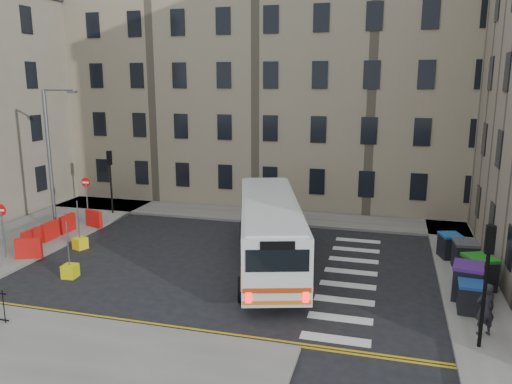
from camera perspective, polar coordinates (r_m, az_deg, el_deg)
The scene contains 20 objects.
ground at distance 23.94m, azimuth 1.02°, elevation -8.53°, with size 120.00×120.00×0.00m, color black.
pavement_north at distance 33.47m, azimuth -5.33°, elevation -2.29°, with size 36.00×3.20×0.15m, color slate.
pavement_east at distance 27.27m, azimuth 22.02°, elevation -6.64°, with size 2.40×26.00×0.15m, color slate.
pavement_west at distance 31.07m, azimuth -24.46°, elevation -4.56°, with size 6.00×22.00×0.15m, color slate.
terrace_north at distance 39.20m, azimuth -3.38°, elevation 12.52°, with size 38.30×10.80×17.20m.
traffic_light_east at distance 17.43m, azimuth 24.90°, elevation -7.86°, with size 0.28×0.22×4.10m.
traffic_light_nw at distance 33.64m, azimuth -16.33°, elevation 2.20°, with size 0.28×0.22×4.10m.
streetlamp at distance 30.32m, azimuth -22.53°, elevation 3.48°, with size 0.50×0.22×8.14m.
no_entry_north at distance 32.40m, azimuth -18.83°, elevation 0.23°, with size 0.60×0.08×3.00m.
no_entry_south at distance 27.07m, azimuth -27.05°, elevation -2.82°, with size 0.60×0.08×3.00m.
roadworks_barriers at distance 29.22m, azimuth -21.90°, elevation -4.19°, with size 1.66×6.26×1.00m.
bus at distance 23.58m, azimuth 1.55°, elevation -4.23°, with size 5.76×11.72×3.12m.
wheelie_bin_a at distance 20.63m, azimuth 23.28°, elevation -10.98°, with size 0.96×1.09×1.14m.
wheelie_bin_b at distance 21.73m, azimuth 23.00°, elevation -9.37°, with size 1.32×1.45×1.42m.
wheelie_bin_c at distance 22.93m, azimuth 24.12°, elevation -8.37°, with size 1.49×1.58×1.39m.
wheelie_bin_d at distance 24.96m, azimuth 22.78°, elevation -6.67°, with size 1.12×1.26×1.31m.
wheelie_bin_e at distance 26.30m, azimuth 21.27°, elevation -5.72°, with size 1.20×1.30×1.19m.
pedestrian at distance 18.94m, azimuth 24.72°, elevation -12.07°, with size 0.68×0.44×1.86m, color black.
bollard_yellow at distance 27.86m, azimuth -19.45°, elevation -5.55°, with size 0.60×0.60×0.60m, color yellow.
bollard_chevron at distance 24.07m, azimuth -20.47°, elevation -8.47°, with size 0.60×0.60×0.60m, color #D2CD0C.
Camera 1 is at (5.47, -21.67, 8.59)m, focal length 35.00 mm.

